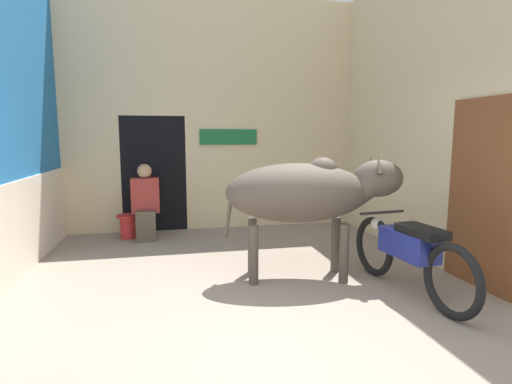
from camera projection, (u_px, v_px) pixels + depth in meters
The scene contains 7 objects.
ground_plane at pixel (275, 344), 3.25m from camera, with size 30.00×30.00×0.00m, color gray.
wall_back_with_doorway at pixel (195, 132), 7.30m from camera, with size 5.16×0.93×4.13m.
wall_right_with_door at pixel (422, 111), 5.56m from camera, with size 0.22×4.28×4.13m.
cow at pixel (308, 193), 4.66m from camera, with size 2.15×1.00×1.46m.
motorcycle_near at pixel (408, 252), 4.24m from camera, with size 0.58×1.95×0.81m.
shopkeeper_seated at pixel (145, 201), 6.46m from camera, with size 0.44×0.34×1.24m.
plastic_stool at pixel (128, 226), 6.62m from camera, with size 0.38×0.38×0.39m.
Camera 1 is at (-0.80, -2.95, 1.67)m, focal length 28.00 mm.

